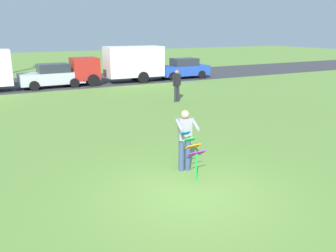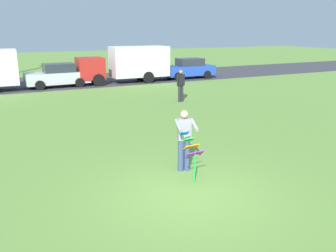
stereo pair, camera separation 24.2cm
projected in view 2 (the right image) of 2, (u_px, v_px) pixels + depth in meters
name	position (u px, v px, depth m)	size (l,w,h in m)	color
ground_plane	(188.00, 193.00, 8.64)	(120.00, 120.00, 0.00)	olive
road_strip	(52.00, 83.00, 26.61)	(120.00, 8.00, 0.01)	#38383D
person_kite_flyer	(184.00, 138.00, 9.79)	(0.66, 0.74, 1.73)	#384772
kite_held	(192.00, 149.00, 9.17)	(0.52, 0.65, 1.26)	blue
parked_car_silver	(58.00, 76.00, 24.37)	(4.26, 1.95, 1.60)	silver
parked_truck_red_cab	(129.00, 63.00, 26.40)	(6.76, 2.27, 2.62)	#B2231E
parked_car_blue	(188.00, 69.00, 28.74)	(4.26, 1.95, 1.60)	#2347B7
person_walker_near	(181.00, 85.00, 19.36)	(0.55, 0.31, 1.73)	#26262B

